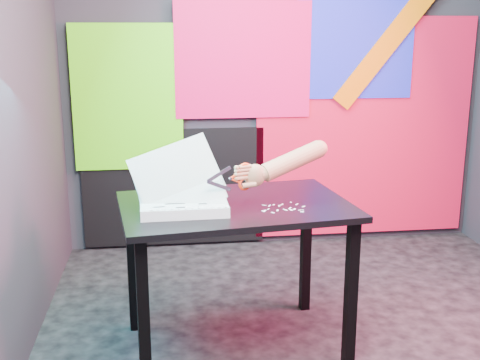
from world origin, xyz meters
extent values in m
cube|color=black|center=(0.00, 0.00, 0.00)|extent=(3.00, 3.00, 0.01)
cube|color=#29282D|center=(0.00, 1.50, 1.35)|extent=(3.00, 0.01, 2.70)
cube|color=#29282D|center=(-1.50, 0.00, 1.35)|extent=(0.01, 3.00, 2.70)
cube|color=red|center=(0.65, 1.47, 0.85)|extent=(1.60, 0.02, 1.60)
cube|color=#1D25C5|center=(0.55, 1.46, 1.45)|extent=(0.85, 0.02, 0.75)
cube|color=#D70B4B|center=(-0.25, 1.45, 1.35)|extent=(0.95, 0.02, 0.80)
cube|color=#4FDD0C|center=(-1.05, 1.46, 1.10)|extent=(0.75, 0.02, 1.00)
cube|color=#D76004|center=(0.85, 1.44, 1.55)|extent=(0.91, 0.02, 1.11)
cube|color=black|center=(-0.75, 1.47, 0.45)|extent=(1.30, 0.02, 0.85)
cube|color=black|center=(-0.92, -0.36, 0.36)|extent=(0.06, 0.06, 0.72)
cube|color=black|center=(-1.00, 0.24, 0.36)|extent=(0.06, 0.06, 0.72)
cube|color=black|center=(0.03, -0.24, 0.36)|extent=(0.06, 0.06, 0.72)
cube|color=black|center=(-0.04, 0.35, 0.36)|extent=(0.06, 0.06, 0.72)
cube|color=black|center=(-0.48, 0.00, 0.73)|extent=(1.16, 0.85, 0.03)
cube|color=white|center=(-0.73, -0.09, 0.77)|extent=(0.40, 0.30, 0.05)
cube|color=white|center=(-0.73, -0.09, 0.80)|extent=(0.40, 0.30, 0.00)
cube|color=white|center=(-0.73, -0.09, 0.80)|extent=(0.40, 0.28, 0.12)
cube|color=white|center=(-0.74, -0.08, 0.83)|extent=(0.42, 0.27, 0.21)
cube|color=white|center=(-0.75, -0.06, 0.87)|extent=(0.44, 0.24, 0.29)
cube|color=white|center=(-0.76, -0.05, 0.92)|extent=(0.46, 0.20, 0.34)
cylinder|color=black|center=(-0.90, -0.23, 0.80)|extent=(0.01, 0.01, 0.00)
cylinder|color=black|center=(-0.87, -0.23, 0.80)|extent=(0.01, 0.01, 0.00)
cylinder|color=black|center=(-0.85, -0.23, 0.80)|extent=(0.01, 0.01, 0.00)
cylinder|color=black|center=(-0.82, -0.23, 0.80)|extent=(0.01, 0.01, 0.00)
cylinder|color=black|center=(-0.79, -0.23, 0.80)|extent=(0.01, 0.01, 0.00)
cylinder|color=black|center=(-0.76, -0.23, 0.80)|extent=(0.01, 0.01, 0.00)
cylinder|color=black|center=(-0.73, -0.23, 0.80)|extent=(0.01, 0.01, 0.00)
cylinder|color=black|center=(-0.70, -0.23, 0.80)|extent=(0.01, 0.01, 0.00)
cylinder|color=black|center=(-0.67, -0.22, 0.80)|extent=(0.01, 0.01, 0.00)
cylinder|color=black|center=(-0.64, -0.22, 0.80)|extent=(0.01, 0.01, 0.00)
cylinder|color=black|center=(-0.61, -0.22, 0.80)|extent=(0.01, 0.01, 0.00)
cylinder|color=black|center=(-0.58, -0.22, 0.80)|extent=(0.01, 0.01, 0.00)
cylinder|color=black|center=(-0.55, -0.22, 0.80)|extent=(0.01, 0.01, 0.00)
cylinder|color=black|center=(-0.91, 0.03, 0.80)|extent=(0.01, 0.01, 0.00)
cylinder|color=black|center=(-0.88, 0.03, 0.80)|extent=(0.01, 0.01, 0.00)
cylinder|color=black|center=(-0.85, 0.03, 0.80)|extent=(0.01, 0.01, 0.00)
cylinder|color=black|center=(-0.82, 0.04, 0.80)|extent=(0.01, 0.01, 0.00)
cylinder|color=black|center=(-0.79, 0.04, 0.80)|extent=(0.01, 0.01, 0.00)
cylinder|color=black|center=(-0.76, 0.04, 0.80)|extent=(0.01, 0.01, 0.00)
cylinder|color=black|center=(-0.73, 0.04, 0.80)|extent=(0.01, 0.01, 0.00)
cylinder|color=black|center=(-0.70, 0.04, 0.80)|extent=(0.01, 0.01, 0.00)
cylinder|color=black|center=(-0.67, 0.04, 0.80)|extent=(0.01, 0.01, 0.00)
cylinder|color=black|center=(-0.64, 0.04, 0.80)|extent=(0.01, 0.01, 0.00)
cylinder|color=black|center=(-0.62, 0.04, 0.80)|extent=(0.01, 0.01, 0.00)
cylinder|color=black|center=(-0.59, 0.04, 0.80)|extent=(0.01, 0.01, 0.00)
cylinder|color=black|center=(-0.56, 0.04, 0.80)|extent=(0.01, 0.01, 0.00)
cube|color=black|center=(-0.82, -0.05, 0.80)|extent=(0.07, 0.01, 0.00)
cube|color=black|center=(-0.71, -0.06, 0.80)|extent=(0.05, 0.01, 0.00)
cube|color=black|center=(-0.77, -0.14, 0.80)|extent=(0.09, 0.01, 0.00)
cube|color=black|center=(-0.65, -0.15, 0.80)|extent=(0.04, 0.01, 0.00)
cube|color=black|center=(-0.84, -0.18, 0.80)|extent=(0.05, 0.01, 0.00)
cube|color=black|center=(-0.68, -0.01, 0.80)|extent=(0.06, 0.01, 0.00)
cube|color=black|center=(-0.75, -0.20, 0.80)|extent=(0.04, 0.01, 0.00)
cube|color=#AFBAD3|center=(-0.57, -0.12, 0.92)|extent=(0.12, 0.05, 0.07)
cube|color=#AFBAD3|center=(-0.57, -0.12, 0.87)|extent=(0.12, 0.05, 0.07)
cylinder|color=#AFBAD3|center=(-0.51, -0.10, 0.90)|extent=(0.02, 0.02, 0.01)
cube|color=red|center=(-0.49, -0.09, 0.89)|extent=(0.05, 0.02, 0.03)
cube|color=red|center=(-0.49, -0.09, 0.91)|extent=(0.05, 0.02, 0.03)
torus|color=red|center=(-0.45, -0.07, 0.93)|extent=(0.07, 0.04, 0.07)
torus|color=red|center=(-0.45, -0.07, 0.87)|extent=(0.07, 0.04, 0.07)
ellipsoid|color=#955E41|center=(-0.40, -0.05, 0.90)|extent=(0.10, 0.06, 0.11)
cylinder|color=#955E41|center=(-0.45, -0.07, 0.89)|extent=(0.08, 0.05, 0.02)
cylinder|color=#955E41|center=(-0.45, -0.07, 0.91)|extent=(0.08, 0.04, 0.02)
cylinder|color=#955E41|center=(-0.45, -0.07, 0.93)|extent=(0.07, 0.04, 0.02)
cylinder|color=#955E41|center=(-0.45, -0.07, 0.94)|extent=(0.06, 0.04, 0.02)
cylinder|color=#955E41|center=(-0.43, -0.08, 0.86)|extent=(0.07, 0.03, 0.03)
cylinder|color=#955E41|center=(-0.35, -0.04, 0.90)|extent=(0.08, 0.09, 0.07)
cylinder|color=#955E41|center=(-0.20, 0.02, 0.95)|extent=(0.34, 0.20, 0.17)
sphere|color=#955E41|center=(-0.06, 0.07, 0.99)|extent=(0.08, 0.08, 0.08)
cube|color=white|center=(-0.17, -0.10, 0.75)|extent=(0.02, 0.02, 0.00)
cube|color=white|center=(-0.35, -0.05, 0.75)|extent=(0.02, 0.01, 0.00)
cube|color=white|center=(-0.33, -0.18, 0.75)|extent=(0.02, 0.02, 0.00)
cube|color=white|center=(-0.22, -0.13, 0.75)|extent=(0.02, 0.02, 0.00)
cube|color=white|center=(-0.20, -0.18, 0.75)|extent=(0.02, 0.01, 0.00)
cube|color=white|center=(-0.34, -0.12, 0.75)|extent=(0.01, 0.02, 0.00)
cube|color=white|center=(-0.27, -0.06, 0.75)|extent=(0.02, 0.02, 0.00)
cube|color=white|center=(-0.37, -0.15, 0.75)|extent=(0.01, 0.02, 0.00)
cube|color=white|center=(-0.28, -0.07, 0.75)|extent=(0.01, 0.02, 0.00)
cube|color=white|center=(-0.36, -0.14, 0.75)|extent=(0.02, 0.02, 0.00)
cube|color=white|center=(-0.19, -0.15, 0.75)|extent=(0.03, 0.01, 0.00)
cube|color=white|center=(-0.27, -0.14, 0.75)|extent=(0.02, 0.03, 0.00)
cube|color=white|center=(-0.19, -0.06, 0.75)|extent=(0.02, 0.02, 0.00)
cube|color=white|center=(-0.24, -0.15, 0.75)|extent=(0.01, 0.02, 0.00)
cube|color=white|center=(-0.26, -0.05, 0.75)|extent=(0.01, 0.02, 0.00)
cube|color=white|center=(-0.24, -0.12, 0.75)|extent=(0.02, 0.03, 0.00)
cube|color=white|center=(-0.30, -0.05, 0.75)|extent=(0.01, 0.02, 0.00)
cube|color=white|center=(-0.21, -0.02, 0.75)|extent=(0.01, 0.02, 0.00)
cube|color=white|center=(-0.33, -0.06, 0.75)|extent=(0.02, 0.03, 0.00)
cube|color=white|center=(-0.30, -0.14, 0.75)|extent=(0.02, 0.02, 0.00)
camera|label=1|loc=(-0.81, -2.74, 1.56)|focal=45.00mm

